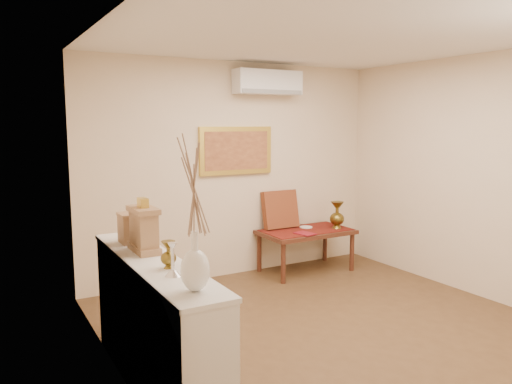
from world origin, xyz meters
TOP-DOWN VIEW (x-y plane):
  - floor at (0.00, 0.00)m, footprint 4.50×4.50m
  - ceiling at (0.00, 0.00)m, footprint 4.50×4.50m
  - wall_back at (0.00, 2.25)m, footprint 4.00×0.02m
  - wall_left at (-2.00, 0.00)m, footprint 0.02×4.50m
  - wall_right at (2.00, 0.00)m, footprint 0.02×4.50m
  - white_vase at (-1.82, -0.77)m, footprint 0.17×0.17m
  - candlestick at (-1.83, -0.44)m, footprint 0.10×0.10m
  - brass_urn_small at (-1.80, -0.26)m, footprint 0.11×0.11m
  - table_cloth at (0.85, 1.88)m, footprint 1.14×0.59m
  - brass_urn_tall at (1.26, 1.76)m, footprint 0.19×0.19m
  - plate at (0.93, 1.99)m, footprint 0.17×0.17m
  - menu at (0.69, 1.67)m, footprint 0.23×0.28m
  - cushion at (0.61, 2.14)m, footprint 0.50×0.20m
  - display_ledge at (-1.82, 0.00)m, footprint 0.37×2.02m
  - mantel_clock at (-1.81, 0.25)m, footprint 0.17×0.36m
  - wooden_chest at (-1.82, 0.58)m, footprint 0.16×0.21m
  - low_table at (0.85, 1.88)m, footprint 1.20×0.70m
  - painting at (0.00, 2.22)m, footprint 1.00×0.06m
  - ac_unit at (0.40, 2.12)m, footprint 0.90×0.25m

SIDE VIEW (x-z plane):
  - floor at x=0.00m, z-range 0.00..0.00m
  - low_table at x=0.85m, z-range 0.21..0.76m
  - display_ledge at x=-1.82m, z-range 0.00..0.98m
  - table_cloth at x=0.85m, z-range 0.55..0.56m
  - plate at x=0.93m, z-range 0.56..0.57m
  - menu at x=0.69m, z-range 0.56..0.57m
  - brass_urn_tall at x=1.26m, z-range 0.56..0.99m
  - cushion at x=0.61m, z-range 0.55..1.06m
  - candlestick at x=-1.83m, z-range 0.98..1.20m
  - brass_urn_small at x=-1.80m, z-range 0.98..1.22m
  - wooden_chest at x=-1.82m, z-range 0.98..1.22m
  - mantel_clock at x=-1.81m, z-range 0.95..1.36m
  - wall_back at x=0.00m, z-range 0.00..2.70m
  - wall_left at x=-2.00m, z-range 0.00..2.70m
  - wall_right at x=2.00m, z-range 0.00..2.70m
  - white_vase at x=-1.82m, z-range 0.98..1.88m
  - painting at x=0.00m, z-range 1.30..1.90m
  - ac_unit at x=0.40m, z-range 2.30..2.60m
  - ceiling at x=0.00m, z-range 2.70..2.70m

